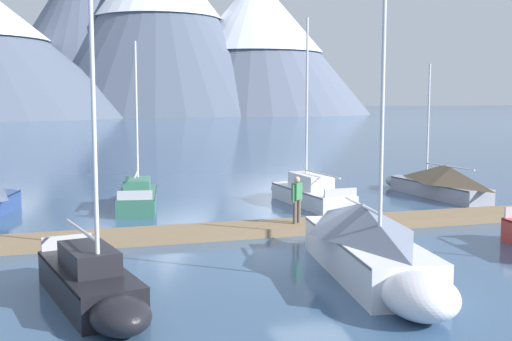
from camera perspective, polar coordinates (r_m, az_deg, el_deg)
ground_plane at (r=19.61m, az=5.53°, el=-7.68°), size 700.00×700.00×0.00m
mountain_shoulder_ridge at (r=206.59m, az=-14.69°, el=12.06°), size 63.31×63.31×50.76m
mountain_east_summit at (r=199.06m, az=-8.63°, el=12.89°), size 77.56×77.56×52.44m
mountain_rear_spur at (r=201.47m, az=0.04°, el=11.38°), size 69.66×69.66×41.78m
dock at (r=23.21m, az=1.55°, el=-5.08°), size 25.08×2.38×0.30m
sailboat_second_berth at (r=15.46m, az=-14.12°, el=-9.59°), size 2.34×5.68×8.34m
sailboat_mid_dock_port at (r=28.87m, az=-10.34°, el=-2.17°), size 2.50×6.25×7.19m
sailboat_mid_dock_starboard at (r=17.45m, az=10.07°, el=-6.54°), size 3.10×8.00×7.53m
sailboat_far_berth at (r=29.38m, az=4.58°, el=-1.89°), size 1.91×6.52×8.30m
sailboat_end_of_dock at (r=32.46m, az=15.68°, el=-0.92°), size 1.94×7.38×6.42m
person_on_dock at (r=23.14m, az=3.62°, el=-2.32°), size 0.50×0.40×1.69m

